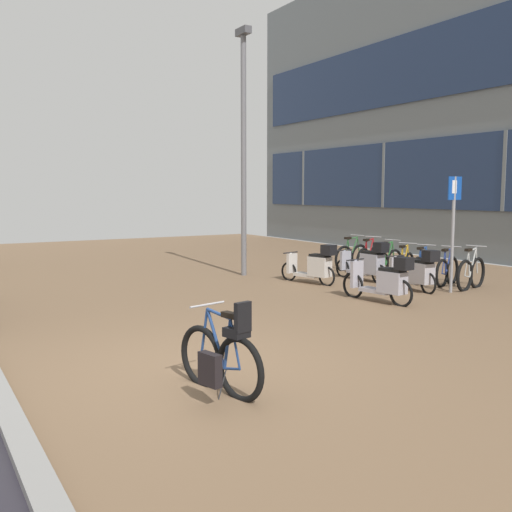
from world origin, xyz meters
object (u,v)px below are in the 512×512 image
bicycle_rack_04 (387,262)px  parking_sign (453,221)px  bicycle_rack_00 (471,274)px  scooter_near (417,272)px  bicycle_rack_01 (447,271)px  scooter_mid (384,281)px  bicycle_foreground (221,358)px  bicycle_rack_03 (404,265)px  bicycle_rack_02 (423,268)px  bicycle_rack_06 (352,257)px  scooter_far (368,263)px  scooter_extra (315,266)px  bicycle_rack_05 (369,259)px  lamp_post (244,142)px

bicycle_rack_04 → parking_sign: (-0.72, -2.73, 1.22)m
bicycle_rack_00 → scooter_near: bicycle_rack_00 is taller
bicycle_rack_01 → scooter_near: scooter_near is taller
bicycle_rack_04 → scooter_mid: (-2.83, -2.88, 0.10)m
bicycle_foreground → bicycle_rack_03: (7.96, 5.16, -0.06)m
bicycle_rack_01 → bicycle_rack_00: bearing=-88.2°
bicycle_rack_01 → bicycle_rack_02: bearing=99.4°
bicycle_rack_00 → bicycle_rack_06: 3.98m
bicycle_foreground → scooter_near: bicycle_foreground is taller
bicycle_rack_00 → bicycle_rack_04: (-0.02, 2.65, -0.02)m
scooter_far → parking_sign: bearing=-78.0°
bicycle_foreground → bicycle_rack_00: 8.64m
scooter_near → scooter_extra: bearing=124.5°
bicycle_rack_00 → bicycle_rack_02: bearing=95.6°
bicycle_rack_01 → bicycle_rack_02: 0.67m
bicycle_rack_01 → scooter_near: size_ratio=0.74×
bicycle_rack_06 → scooter_mid: 5.02m
scooter_far → bicycle_rack_03: bearing=-5.7°
bicycle_rack_03 → scooter_mid: scooter_mid is taller
bicycle_foreground → bicycle_rack_00: bicycle_foreground is taller
bicycle_rack_05 → scooter_mid: size_ratio=0.77×
scooter_far → bicycle_rack_02: bearing=-35.7°
bicycle_rack_01 → bicycle_rack_05: bearing=91.2°
scooter_far → bicycle_rack_00: bearing=-60.0°
bicycle_rack_01 → scooter_far: 1.87m
bicycle_rack_01 → lamp_post: 6.01m
scooter_near → parking_sign: size_ratio=0.67×
bicycle_foreground → scooter_far: (6.82, 5.28, 0.06)m
bicycle_rack_00 → scooter_extra: bearing=137.0°
scooter_near → lamp_post: 5.53m
bicycle_rack_02 → bicycle_rack_03: bearing=85.3°
bicycle_foreground → scooter_extra: 7.80m
bicycle_rack_02 → parking_sign: parking_sign is taller
scooter_extra → lamp_post: (-0.73, 2.14, 3.05)m
bicycle_rack_05 → scooter_far: (-1.14, -1.21, 0.10)m
scooter_extra → scooter_far: bearing=-12.9°
scooter_near → bicycle_rack_03: bearing=52.9°
bicycle_rack_00 → bicycle_rack_04: bicycle_rack_00 is taller
bicycle_rack_04 → scooter_mid: bearing=-134.5°
bicycle_rack_04 → scooter_near: bearing=-118.9°
bicycle_rack_02 → scooter_near: size_ratio=0.73×
bicycle_rack_04 → lamp_post: lamp_post is taller
bicycle_rack_06 → scooter_extra: size_ratio=0.87×
bicycle_rack_06 → lamp_post: (-3.21, 0.58, 3.14)m
bicycle_rack_03 → bicycle_rack_05: bicycle_rack_05 is taller
parking_sign → lamp_post: 5.65m
bicycle_rack_02 → scooter_extra: 2.70m
bicycle_rack_03 → bicycle_rack_06: bearing=91.3°
parking_sign → bicycle_rack_02: bearing=66.3°
bicycle_rack_03 → bicycle_rack_02: bearing=-94.7°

